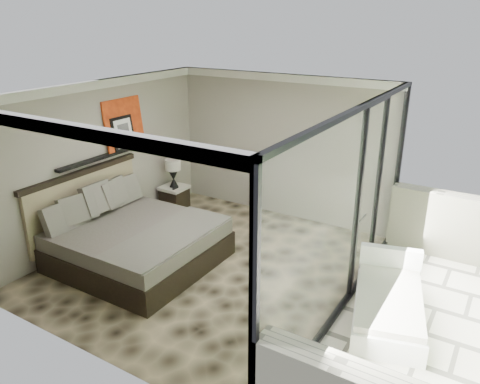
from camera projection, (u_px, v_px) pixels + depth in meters
The scene contains 13 objects.
floor at pixel (209, 265), 7.60m from camera, with size 5.00×5.00×0.00m, color black.
ceiling at pixel (205, 91), 6.61m from camera, with size 4.50×5.00×0.02m, color silver.
back_wall at pixel (281, 147), 9.09m from camera, with size 4.50×0.02×2.80m, color gray.
left_wall at pixel (103, 161), 8.20m from camera, with size 0.02×5.00×2.80m, color gray.
glass_wall at pixel (350, 215), 6.00m from camera, with size 0.08×5.00×2.80m, color white.
terrace_slab at pixel (457, 348), 5.79m from camera, with size 3.00×5.00×0.12m, color beige.
picture_ledge at pixel (109, 155), 8.22m from camera, with size 0.12×2.20×0.05m, color black.
bed at pixel (133, 240), 7.60m from camera, with size 2.38×2.30×1.32m.
nightstand at pixel (175, 198), 9.67m from camera, with size 0.50×0.50×0.50m, color black.
table_lamp at pixel (173, 169), 9.42m from camera, with size 0.32×0.32×0.58m.
abstract_canvas at pixel (124, 124), 8.40m from camera, with size 0.04×0.90×0.90m, color #C13E10.
framed_print at pixel (123, 133), 8.36m from camera, with size 0.03×0.50×0.60m, color black.
lounger at pixel (388, 304), 6.20m from camera, with size 1.28×1.89×0.68m.
Camera 1 is at (3.93, -5.44, 3.79)m, focal length 35.00 mm.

